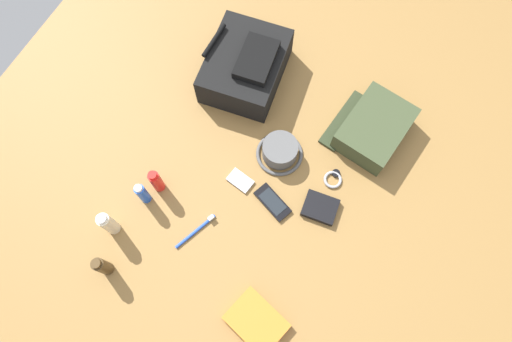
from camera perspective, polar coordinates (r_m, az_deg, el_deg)
The scene contains 14 objects.
ground_plane at distance 1.56m, azimuth -0.00°, elevation -0.63°, with size 2.64×2.02×0.02m, color olive.
backpack at distance 1.65m, azimuth -1.28°, elevation 12.95°, with size 0.35×0.30×0.16m.
toiletry_pouch at distance 1.62m, azimuth 14.44°, elevation 5.20°, with size 0.28×0.26×0.09m.
bucket_hat at distance 1.55m, azimuth 2.99°, elevation 2.50°, with size 0.16×0.16×0.07m.
cologne_bottle at distance 1.50m, azimuth -18.63°, elevation -11.20°, with size 0.04×0.04×0.13m.
lotion_bottle at distance 1.51m, azimuth -17.97°, elevation -6.26°, with size 0.04×0.04×0.14m.
deodorant_spray at distance 1.51m, azimuth -13.97°, elevation -2.75°, with size 0.03×0.03×0.12m.
sunscreen_spray at distance 1.52m, azimuth -12.33°, elevation -1.24°, with size 0.04×0.04×0.13m.
paperback_novel at distance 1.46m, azimuth 0.04°, elevation -18.28°, with size 0.17×0.20×0.03m.
cell_phone at distance 1.52m, azimuth 2.08°, elevation -3.91°, with size 0.10×0.14×0.01m.
media_player at distance 1.54m, azimuth -1.96°, elevation -1.21°, with size 0.07×0.09×0.01m.
wristwatch at distance 1.56m, azimuth 9.60°, elevation -0.96°, with size 0.07×0.06×0.01m.
toothbrush at distance 1.51m, azimuth -7.27°, elevation -7.24°, with size 0.15×0.07×0.02m.
wallet at distance 1.52m, azimuth 8.00°, elevation -4.54°, with size 0.09×0.11×0.02m, color black.
Camera 1 is at (-0.44, -0.23, 1.47)m, focal length 32.06 mm.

